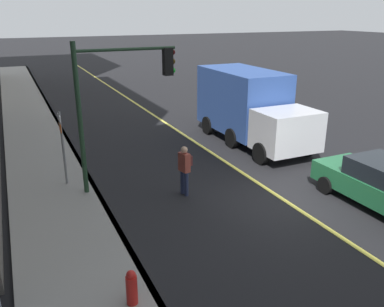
{
  "coord_description": "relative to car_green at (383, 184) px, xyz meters",
  "views": [
    {
      "loc": [
        -9.64,
        7.8,
        5.87
      ],
      "look_at": [
        0.29,
        3.21,
        2.01
      ],
      "focal_mm": 37.48,
      "sensor_mm": 36.0,
      "label": 1
    }
  ],
  "objects": [
    {
      "name": "ground",
      "position": [
        1.69,
        2.49,
        -0.78
      ],
      "size": [
        200.0,
        200.0,
        0.0
      ],
      "primitive_type": "plane",
      "color": "black"
    },
    {
      "name": "curb_edge",
      "position": [
        1.69,
        8.03,
        -0.7
      ],
      "size": [
        80.0,
        0.16,
        0.15
      ],
      "primitive_type": "cube",
      "color": "slate",
      "rests_on": "ground"
    },
    {
      "name": "car_green",
      "position": [
        0.0,
        0.0,
        0.0
      ],
      "size": [
        4.55,
        1.97,
        1.54
      ],
      "color": "#1E6038",
      "rests_on": "ground"
    },
    {
      "name": "traffic_light_mast",
      "position": [
        4.74,
        7.02,
        2.7
      ],
      "size": [
        0.28,
        3.38,
        5.07
      ],
      "color": "#1E3823",
      "rests_on": "ground"
    },
    {
      "name": "street_sign_post",
      "position": [
        5.73,
        8.85,
        0.85
      ],
      "size": [
        0.6,
        0.08,
        2.75
      ],
      "color": "slate",
      "rests_on": "ground"
    },
    {
      "name": "truck_blue",
      "position": [
        7.68,
        0.1,
        0.95
      ],
      "size": [
        6.93,
        2.65,
        3.32
      ],
      "color": "silver",
      "rests_on": "ground"
    },
    {
      "name": "sidewalk_slab",
      "position": [
        1.69,
        9.37,
        -0.7
      ],
      "size": [
        80.0,
        2.84,
        0.15
      ],
      "primitive_type": "cube",
      "color": "gray",
      "rests_on": "ground"
    },
    {
      "name": "lane_stripe_center",
      "position": [
        1.69,
        2.49,
        -0.77
      ],
      "size": [
        80.0,
        0.16,
        0.01
      ],
      "primitive_type": "cube",
      "color": "#D8CC4C",
      "rests_on": "ground"
    },
    {
      "name": "fire_hydrant",
      "position": [
        -1.22,
        8.55,
        -0.31
      ],
      "size": [
        0.24,
        0.24,
        0.94
      ],
      "color": "red",
      "rests_on": "ground"
    },
    {
      "name": "pedestrian_with_backpack",
      "position": [
        3.45,
        5.29,
        0.23
      ],
      "size": [
        0.45,
        0.43,
        1.73
      ],
      "color": "#262D4C",
      "rests_on": "ground"
    }
  ]
}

